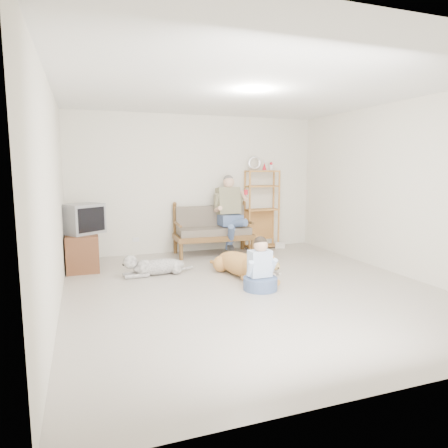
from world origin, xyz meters
name	(u,v)px	position (x,y,z in m)	size (l,w,h in m)	color
floor	(252,288)	(0.00, 0.00, 0.00)	(5.50, 5.50, 0.00)	#B9B1A2
ceiling	(254,89)	(0.00, 0.00, 2.70)	(5.50, 5.50, 0.00)	white
wall_back	(197,184)	(0.00, 2.75, 1.35)	(5.00, 5.00, 0.00)	beige
wall_front	(407,215)	(0.00, -2.75, 1.35)	(5.00, 5.00, 0.00)	beige
wall_left	(53,197)	(-2.50, 0.00, 1.35)	(5.50, 5.50, 0.00)	beige
wall_right	(399,189)	(2.50, 0.00, 1.35)	(5.50, 5.50, 0.00)	beige
loveseat	(212,229)	(0.19, 2.37, 0.49)	(1.53, 0.77, 0.95)	brown
man	(231,219)	(0.50, 2.17, 0.70)	(0.58, 0.83, 1.35)	#516295
etagere	(262,208)	(1.33, 2.55, 0.83)	(0.72, 0.32, 1.91)	#C7803E
book_stack	(280,245)	(1.70, 2.43, 0.06)	(0.20, 0.15, 0.13)	white
tv_stand	(82,251)	(-2.23, 1.97, 0.30)	(0.51, 0.90, 0.60)	brown
crt_tv	(83,219)	(-2.20, 1.95, 0.85)	(0.75, 0.73, 0.49)	slate
wall_outlet	(136,240)	(-1.25, 2.73, 0.30)	(0.12, 0.02, 0.08)	silver
golden_retriever	(245,264)	(0.13, 0.56, 0.20)	(0.65, 1.62, 0.50)	#C59344
shaggy_dog	(153,266)	(-1.19, 1.16, 0.14)	(1.20, 0.35, 0.36)	white
terrier	(271,267)	(0.62, 0.66, 0.09)	(0.22, 0.57, 0.21)	silver
child	(260,271)	(0.09, -0.08, 0.27)	(0.47, 0.47, 0.75)	#516295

